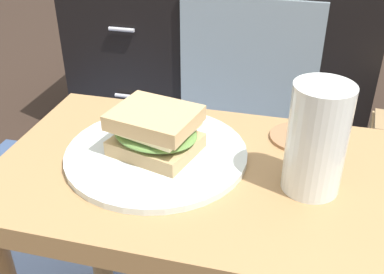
# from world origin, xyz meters

# --- Properties ---
(side_table) EXTENTS (0.56, 0.36, 0.46)m
(side_table) POSITION_xyz_m (0.00, 0.00, 0.37)
(side_table) COLOR #A37A4C
(side_table) RESTS_ON ground
(tv_cabinet) EXTENTS (0.96, 0.46, 0.58)m
(tv_cabinet) POSITION_xyz_m (-0.13, 0.95, 0.29)
(tv_cabinet) COLOR black
(tv_cabinet) RESTS_ON ground
(area_rug) EXTENTS (1.12, 0.65, 0.01)m
(area_rug) POSITION_xyz_m (-0.27, 0.32, 0.00)
(area_rug) COLOR #384C72
(area_rug) RESTS_ON ground
(plate) EXTENTS (0.27, 0.27, 0.01)m
(plate) POSITION_xyz_m (-0.06, 0.01, 0.47)
(plate) COLOR silver
(plate) RESTS_ON side_table
(sandwich_front) EXTENTS (0.15, 0.13, 0.07)m
(sandwich_front) POSITION_xyz_m (-0.06, 0.01, 0.50)
(sandwich_front) COLOR tan
(sandwich_front) RESTS_ON plate
(beer_glass) EXTENTS (0.08, 0.08, 0.15)m
(beer_glass) POSITION_xyz_m (0.17, -0.01, 0.53)
(beer_glass) COLOR silver
(beer_glass) RESTS_ON side_table
(coaster) EXTENTS (0.09, 0.09, 0.01)m
(coaster) POSITION_xyz_m (0.15, 0.12, 0.46)
(coaster) COLOR #996B47
(coaster) RESTS_ON side_table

